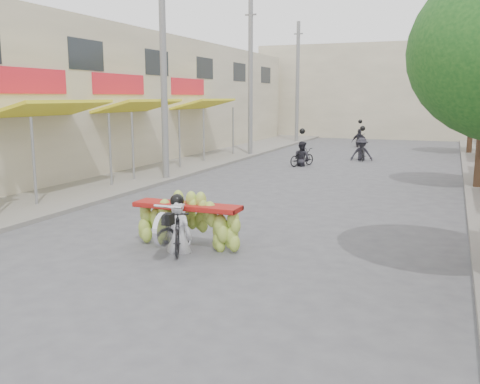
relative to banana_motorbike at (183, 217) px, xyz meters
name	(u,v)px	position (x,y,z in m)	size (l,w,h in m)	color
ground	(77,332)	(0.50, -4.01, -0.68)	(120.00, 120.00, 0.00)	#515156
sidewalk_left	(168,167)	(-6.50, 10.99, -0.62)	(4.00, 60.00, 0.12)	gray
shophouse_row_left	(57,99)	(-11.49, 9.97, 2.32)	(9.77, 40.00, 6.00)	#C0B597
far_building	(393,91)	(0.50, 33.99, 2.82)	(20.00, 6.00, 7.00)	#C0B597
utility_pole_mid	(164,71)	(-4.90, 7.99, 3.34)	(0.60, 0.24, 8.00)	slate
utility_pole_far	(250,79)	(-4.90, 16.99, 3.34)	(0.60, 0.24, 8.00)	slate
utility_pole_back	(297,83)	(-4.90, 25.99, 3.34)	(0.60, 0.24, 8.00)	slate
street_tree_far	(474,84)	(5.90, 21.99, 3.10)	(3.40, 3.40, 5.25)	#3A2719
banana_motorbike	(183,217)	(0.00, 0.00, 0.00)	(2.29, 1.80, 2.01)	black
bg_motorbike_a	(302,149)	(-1.28, 13.99, 0.10)	(1.11, 1.52, 1.95)	black
bg_motorbike_b	(362,143)	(0.91, 17.12, 0.17)	(1.16, 1.75, 1.95)	black
bg_motorbike_c	(360,133)	(-0.39, 24.47, 0.15)	(0.99, 1.44, 1.95)	black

